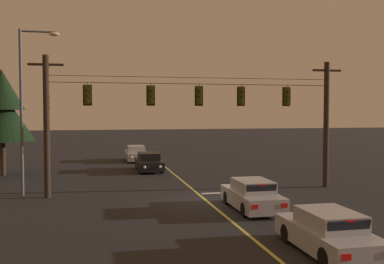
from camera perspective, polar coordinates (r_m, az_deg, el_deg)
name	(u,v)px	position (r m, az deg, el deg)	size (l,w,h in m)	color
ground_plane	(206,201)	(22.78, 1.85, -8.80)	(180.00, 180.00, 0.00)	black
lane_centre_stripe	(177,177)	(30.96, -1.94, -5.74)	(0.14, 60.00, 0.01)	#D1C64C
stop_bar_paint	(231,192)	(25.06, 5.06, -7.74)	(3.40, 0.36, 0.01)	silver
signal_span_assembly	(196,123)	(24.75, 0.48, 1.16)	(17.74, 0.32, 7.45)	#2D2116
traffic_light_leftmost	(87,95)	(24.16, -13.30, 4.66)	(0.48, 0.41, 1.22)	black
traffic_light_left_inner	(151,95)	(24.32, -5.29, 4.71)	(0.48, 0.41, 1.22)	black
traffic_light_centre	(200,96)	(24.79, 0.98, 4.68)	(0.48, 0.41, 1.22)	black
traffic_light_right_inner	(242,96)	(25.46, 6.43, 4.61)	(0.48, 0.41, 1.22)	black
traffic_light_rightmost	(287,96)	(26.47, 12.15, 4.49)	(0.48, 0.41, 1.22)	black
car_waiting_near_lane	(252,196)	(20.80, 7.75, -8.10)	(1.80, 4.33, 1.39)	#A5A5AD
car_oncoming_lead	(149,162)	(33.96, -5.55, -3.91)	(1.80, 4.42, 1.39)	black
car_oncoming_trailing	(136,154)	(40.92, -7.22, -2.80)	(1.80, 4.42, 1.39)	#A5A5AD
car_waiting_second_near	(328,233)	(15.10, 17.11, -12.32)	(1.80, 4.33, 1.39)	#A5A5AD
street_lamp_corner	(27,97)	(25.35, -20.48, 4.20)	(2.11, 0.30, 8.90)	#4C4F54
tree_verge_near	(2,109)	(33.98, -23.24, 2.78)	(4.41, 4.41, 7.51)	#332316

